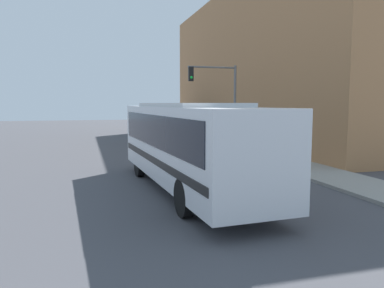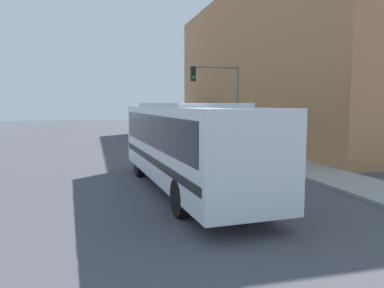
% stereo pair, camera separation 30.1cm
% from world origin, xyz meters
% --- Properties ---
extents(ground_plane, '(120.00, 120.00, 0.00)m').
position_xyz_m(ground_plane, '(0.00, 0.00, 0.00)').
color(ground_plane, '#47474C').
extents(sidewalk, '(2.58, 70.00, 0.13)m').
position_xyz_m(sidewalk, '(5.79, 20.00, 0.06)').
color(sidewalk, gray).
rests_on(sidewalk, ground_plane).
extents(building_facade, '(6.00, 30.86, 12.53)m').
position_xyz_m(building_facade, '(10.08, 16.43, 6.27)').
color(building_facade, '#B27A4C').
rests_on(building_facade, ground_plane).
extents(city_bus, '(3.17, 10.72, 3.17)m').
position_xyz_m(city_bus, '(-0.71, -0.37, 1.85)').
color(city_bus, silver).
rests_on(city_bus, ground_plane).
extents(delivery_truck, '(2.41, 7.56, 2.89)m').
position_xyz_m(delivery_truck, '(2.53, 21.96, 1.59)').
color(delivery_truck, black).
rests_on(delivery_truck, ground_plane).
extents(fire_hydrant, '(0.23, 0.31, 0.80)m').
position_xyz_m(fire_hydrant, '(5.10, 2.54, 0.53)').
color(fire_hydrant, red).
rests_on(fire_hydrant, sidewalk).
extents(traffic_light_pole, '(3.28, 0.35, 5.47)m').
position_xyz_m(traffic_light_pole, '(4.15, 9.76, 3.87)').
color(traffic_light_pole, slate).
rests_on(traffic_light_pole, sidewalk).
extents(parking_meter, '(0.14, 0.14, 1.32)m').
position_xyz_m(parking_meter, '(5.10, 9.64, 1.02)').
color(parking_meter, slate).
rests_on(parking_meter, sidewalk).
extents(pedestrian_near_corner, '(0.34, 0.34, 1.62)m').
position_xyz_m(pedestrian_near_corner, '(5.65, 12.71, 0.95)').
color(pedestrian_near_corner, slate).
rests_on(pedestrian_near_corner, sidewalk).
extents(pedestrian_mid_block, '(0.34, 0.34, 1.61)m').
position_xyz_m(pedestrian_mid_block, '(6.42, 14.45, 0.94)').
color(pedestrian_mid_block, '#23283D').
rests_on(pedestrian_mid_block, sidewalk).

